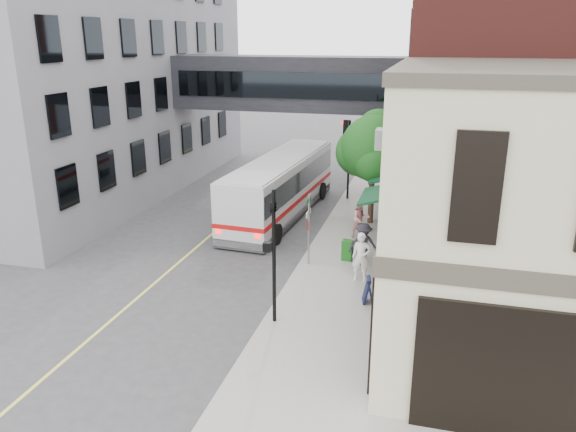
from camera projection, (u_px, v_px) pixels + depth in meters
The scene contains 16 objects.
ground at pixel (243, 355), 16.87m from camera, with size 120.00×120.00×0.00m, color #38383A.
sidewalk_main at pixel (368, 218), 29.22m from camera, with size 4.00×60.00×0.15m, color gray.
brick_building at pixel (550, 84), 26.03m from camera, with size 13.76×18.00×14.00m.
opposite_building at pixel (61, 72), 33.58m from camera, with size 14.00×24.00×14.00m, color slate.
skyway_bridge at pixel (295, 83), 32.13m from camera, with size 14.00×3.18×3.00m.
traffic_signal_near at pixel (273, 240), 17.70m from camera, with size 0.44×0.22×4.60m.
traffic_signal_far at pixel (347, 144), 31.39m from camera, with size 0.53×0.28×4.50m.
street_sign_pole at pixel (309, 223), 22.61m from camera, with size 0.08×0.75×3.00m.
street_tree at pixel (374, 148), 27.27m from camera, with size 3.80×3.20×5.60m.
lane_marking at pixel (214, 232), 27.29m from camera, with size 0.12×40.00×0.01m, color #D8CC4C.
bus at pixel (281, 185), 29.28m from camera, with size 3.31×11.42×3.04m.
pedestrian_a at pixel (361, 257), 21.34m from camera, with size 0.69×0.46×1.90m, color white.
pedestrian_b at pixel (361, 219), 25.94m from camera, with size 0.87×0.68×1.80m, color pink.
pedestrian_c at pixel (363, 245), 22.72m from camera, with size 1.18×0.68×1.82m, color #232129.
newspaper_box at pixel (347, 250), 23.45m from camera, with size 0.43×0.38×0.86m, color #145814.
sandwich_board at pixel (368, 290), 19.70m from camera, with size 0.34×0.53×0.95m, color black.
Camera 1 is at (5.12, -13.90, 9.20)m, focal length 35.00 mm.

